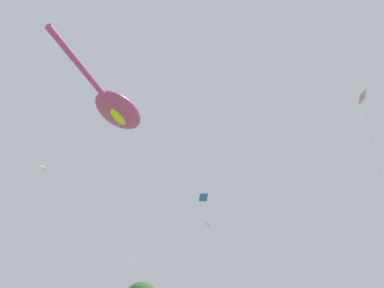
# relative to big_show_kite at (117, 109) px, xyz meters

# --- Properties ---
(big_show_kite) EXTENTS (9.01, 7.71, 16.07)m
(big_show_kite) POSITION_rel_big_show_kite_xyz_m (0.00, 0.00, 0.00)
(big_show_kite) COLOR #CC3899
(big_show_kite) RESTS_ON ground
(small_kite_stunt_black) EXTENTS (3.08, 0.49, 10.44)m
(small_kite_stunt_black) POSITION_rel_big_show_kite_xyz_m (11.94, 4.52, -6.51)
(small_kite_stunt_black) COLOR green
(small_kite_stunt_black) RESTS_ON ground
(small_kite_tiny_distant) EXTENTS (3.34, 3.22, 14.01)m
(small_kite_tiny_distant) POSITION_rel_big_show_kite_xyz_m (12.57, 6.36, -2.59)
(small_kite_tiny_distant) COLOR blue
(small_kite_tiny_distant) RESTS_ON ground
(small_kite_box_yellow) EXTENTS (0.84, 2.69, 21.80)m
(small_kite_box_yellow) POSITION_rel_big_show_kite_xyz_m (1.37, 7.87, 3.54)
(small_kite_box_yellow) COLOR black
(small_kite_box_yellow) RESTS_ON ground
(small_kite_delta_white) EXTENTS (2.21, 2.23, 16.47)m
(small_kite_delta_white) POSITION_rel_big_show_kite_xyz_m (13.71, -10.58, -0.55)
(small_kite_delta_white) COLOR pink
(small_kite_delta_white) RESTS_ON ground
(small_kite_bird_shape) EXTENTS (4.09, 1.04, 11.13)m
(small_kite_bird_shape) POSITION_rel_big_show_kite_xyz_m (-3.45, 2.59, -4.89)
(small_kite_bird_shape) COLOR white
(small_kite_bird_shape) RESTS_ON ground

